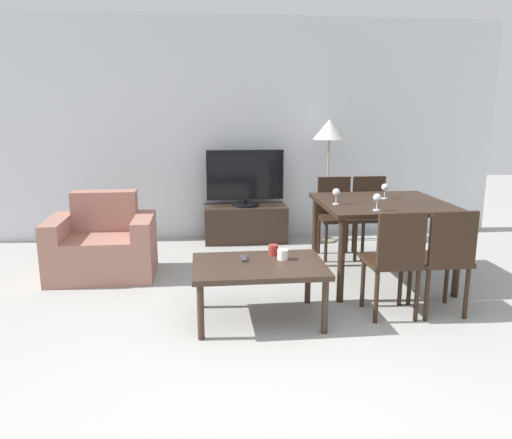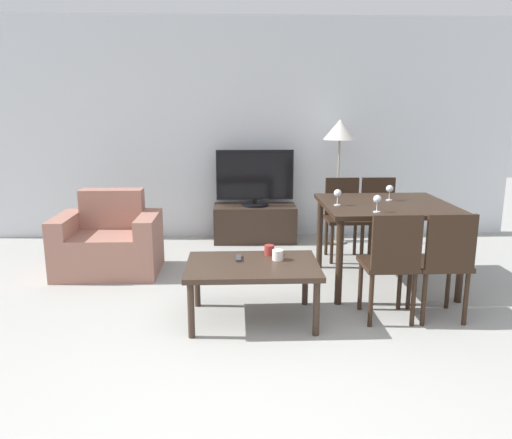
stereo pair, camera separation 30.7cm
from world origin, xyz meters
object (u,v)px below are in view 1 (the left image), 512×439
at_px(tv_stand, 245,223).
at_px(cup_white_near, 283,254).
at_px(dining_chair_far, 371,211).
at_px(wine_glass_center, 336,193).
at_px(floor_lamp, 329,135).
at_px(remote_primary, 244,258).
at_px(coffee_table, 259,270).
at_px(cup_colored_far, 273,250).
at_px(dining_chair_near, 395,258).
at_px(tv, 245,178).
at_px(armchair, 103,246).
at_px(wine_glass_left, 377,199).
at_px(dining_chair_far_left, 336,212).
at_px(dining_table, 382,210).
at_px(dining_chair_near_right, 444,256).
at_px(wine_glass_right, 385,188).

bearing_deg(tv_stand, cup_white_near, -87.72).
height_order(dining_chair_far, wine_glass_center, wine_glass_center).
bearing_deg(floor_lamp, remote_primary, -119.80).
height_order(coffee_table, cup_colored_far, cup_colored_far).
height_order(dining_chair_near, floor_lamp, floor_lamp).
bearing_deg(tv, armchair, -143.32).
bearing_deg(wine_glass_left, wine_glass_center, 131.52).
bearing_deg(floor_lamp, wine_glass_center, -101.83).
xyz_separation_m(dining_chair_near, dining_chair_far_left, (0.00, 1.71, 0.00)).
bearing_deg(dining_table, dining_chair_far, 76.66).
distance_m(tv_stand, coffee_table, 2.37).
bearing_deg(dining_chair_near, floor_lamp, 88.59).
relative_size(dining_chair_far, floor_lamp, 0.59).
bearing_deg(cup_colored_far, dining_table, 26.36).
distance_m(dining_chair_near, dining_chair_near_right, 0.40).
xyz_separation_m(dining_chair_near_right, remote_primary, (-1.56, 0.19, -0.03)).
bearing_deg(dining_chair_near, coffee_table, 175.89).
height_order(dining_chair_far_left, floor_lamp, floor_lamp).
bearing_deg(floor_lamp, armchair, -158.26).
relative_size(dining_chair_near, remote_primary, 5.82).
bearing_deg(remote_primary, dining_chair_near, -9.48).
distance_m(floor_lamp, cup_colored_far, 2.37).
distance_m(dining_chair_near_right, cup_white_near, 1.26).
distance_m(tv_stand, tv, 0.56).
height_order(coffee_table, dining_chair_near, dining_chair_near).
distance_m(remote_primary, wine_glass_left, 1.26).
bearing_deg(dining_chair_far, cup_white_near, -129.12).
height_order(remote_primary, wine_glass_right, wine_glass_right).
xyz_separation_m(coffee_table, remote_primary, (-0.11, 0.12, 0.06)).
relative_size(armchair, dining_chair_far_left, 1.14).
bearing_deg(cup_colored_far, tv, 90.92).
relative_size(dining_table, wine_glass_right, 7.92).
bearing_deg(remote_primary, dining_chair_far_left, 52.64).
relative_size(dining_table, dining_chair_near_right, 1.32).
bearing_deg(remote_primary, dining_table, 25.94).
distance_m(coffee_table, cup_white_near, 0.24).
distance_m(dining_chair_far, floor_lamp, 1.07).
height_order(dining_table, floor_lamp, floor_lamp).
relative_size(dining_chair_near_right, dining_chair_far_left, 1.00).
height_order(tv_stand, wine_glass_left, wine_glass_left).
height_order(dining_chair_near, dining_chair_far_left, same).
distance_m(armchair, coffee_table, 1.87).
relative_size(tv_stand, remote_primary, 6.70).
relative_size(dining_chair_near, wine_glass_center, 5.98).
distance_m(dining_chair_near, dining_chair_far, 1.75).
bearing_deg(tv, remote_primary, -95.51).
bearing_deg(dining_chair_far_left, cup_white_near, -118.84).
distance_m(dining_chair_far, dining_chair_far_left, 0.40).
height_order(dining_chair_far, cup_white_near, dining_chair_far).
height_order(dining_table, wine_glass_right, wine_glass_right).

